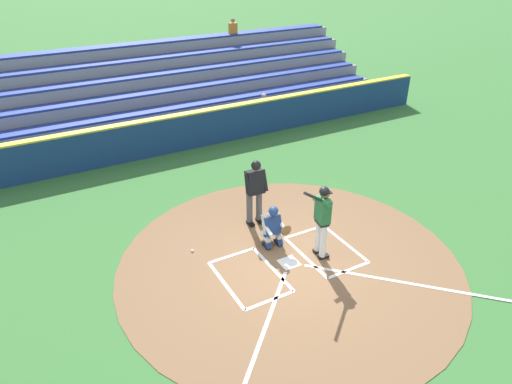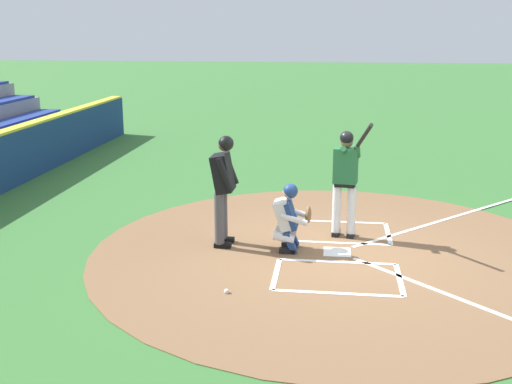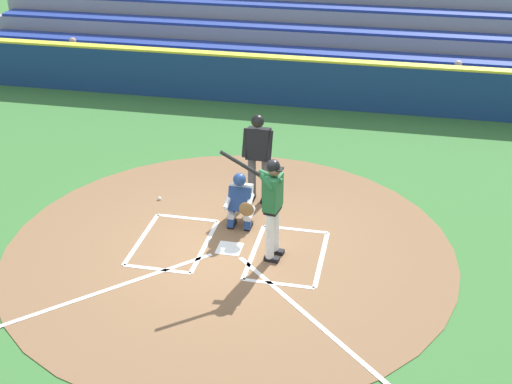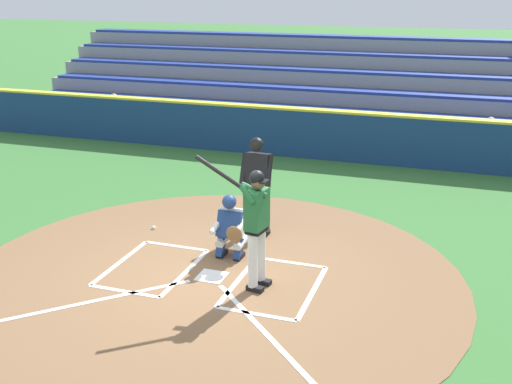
{
  "view_description": "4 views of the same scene",
  "coord_description": "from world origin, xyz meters",
  "px_view_note": "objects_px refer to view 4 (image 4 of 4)",
  "views": [
    {
      "loc": [
        4.94,
        7.3,
        6.76
      ],
      "look_at": [
        0.14,
        -1.35,
        1.3
      ],
      "focal_mm": 32.75,
      "sensor_mm": 36.0,
      "label": 1
    },
    {
      "loc": [
        9.61,
        -0.13,
        3.53
      ],
      "look_at": [
        -0.5,
        -1.39,
        0.85
      ],
      "focal_mm": 43.61,
      "sensor_mm": 36.0,
      "label": 2
    },
    {
      "loc": [
        -2.67,
        10.4,
        6.72
      ],
      "look_at": [
        -0.39,
        -0.43,
        0.97
      ],
      "focal_mm": 49.7,
      "sensor_mm": 36.0,
      "label": 3
    },
    {
      "loc": [
        -3.57,
        8.25,
        4.44
      ],
      "look_at": [
        -0.32,
        -1.24,
        1.07
      ],
      "focal_mm": 43.84,
      "sensor_mm": 36.0,
      "label": 4
    }
  ],
  "objects_px": {
    "batter": "(256,221)",
    "plate_umpire": "(258,179)",
    "catcher": "(231,225)",
    "baseball": "(154,228)"
  },
  "relations": [
    {
      "from": "batter",
      "to": "plate_umpire",
      "type": "relative_size",
      "value": 1.14
    },
    {
      "from": "catcher",
      "to": "plate_umpire",
      "type": "xyz_separation_m",
      "value": [
        -0.1,
        -1.1,
        0.49
      ]
    },
    {
      "from": "batter",
      "to": "plate_umpire",
      "type": "distance_m",
      "value": 2.11
    },
    {
      "from": "baseball",
      "to": "catcher",
      "type": "bearing_deg",
      "value": 158.76
    },
    {
      "from": "catcher",
      "to": "baseball",
      "type": "height_order",
      "value": "catcher"
    },
    {
      "from": "batter",
      "to": "catcher",
      "type": "height_order",
      "value": "batter"
    },
    {
      "from": "plate_umpire",
      "to": "baseball",
      "type": "relative_size",
      "value": 25.2
    },
    {
      "from": "plate_umpire",
      "to": "baseball",
      "type": "distance_m",
      "value": 2.24
    },
    {
      "from": "plate_umpire",
      "to": "batter",
      "type": "bearing_deg",
      "value": 108.0
    },
    {
      "from": "catcher",
      "to": "plate_umpire",
      "type": "height_order",
      "value": "plate_umpire"
    }
  ]
}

